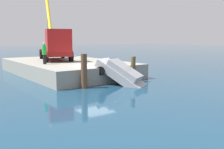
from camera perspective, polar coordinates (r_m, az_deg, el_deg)
The scene contains 7 objects.
ground at distance 20.45m, azimuth -3.81°, elevation -1.41°, with size 200.00×200.00×0.00m, color navy.
dock at distance 24.84m, azimuth -10.30°, elevation 1.62°, with size 13.97×8.27×1.24m, color gray.
crane_truck at distance 25.10m, azimuth -12.43°, elevation 6.44°, with size 10.25×4.30×6.84m.
dock_worker at distance 21.86m, azimuth -14.90°, elevation 4.66°, with size 0.34×0.34×1.80m.
salvaged_car at distance 18.61m, azimuth 2.82°, elevation -0.31°, with size 4.45×3.45×2.80m.
piling_near at distance 17.32m, azimuth -6.29°, elevation 0.76°, with size 0.42×0.42×2.35m, color brown.
piling_mid at distance 19.72m, azimuth 4.76°, elevation 1.17°, with size 0.37×0.37×2.00m, color brown.
Camera 1 is at (16.98, -10.89, 3.39)m, focal length 40.80 mm.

